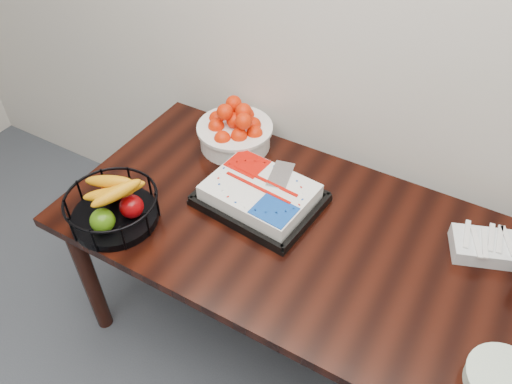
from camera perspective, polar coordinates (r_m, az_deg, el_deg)
The scene contains 6 objects.
table at distance 1.89m, azimuth 5.29°, elevation -6.17°, with size 1.80×0.90×0.75m.
cake_tray at distance 1.89m, azimuth 0.47°, elevation -0.30°, with size 0.47×0.39×0.09m.
tangerine_bowl at distance 2.13m, azimuth -2.44°, elevation 7.28°, with size 0.32×0.32×0.20m.
fruit_basket at distance 1.87m, azimuth -16.11°, elevation -1.50°, with size 0.34×0.34×0.18m.
plate_stack at distance 1.62m, azimuth 26.46°, elevation -18.87°, with size 0.21×0.21×0.05m.
fork_bag at distance 1.90m, azimuth 24.74°, elevation -5.67°, with size 0.26×0.21×0.06m.
Camera 1 is at (0.46, 0.86, 2.10)m, focal length 35.00 mm.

